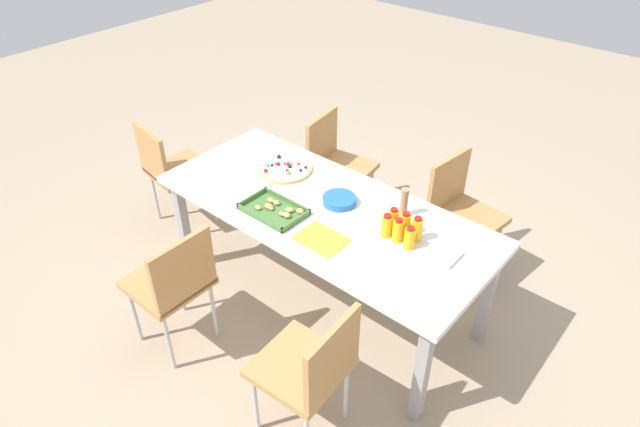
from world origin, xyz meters
TOP-DOWN VIEW (x-y plane):
  - ground_plane at (0.00, 0.00)m, footprint 12.00×12.00m
  - party_table at (0.00, 0.00)m, footprint 2.00×0.86m
  - chair_far_right at (0.38, 0.81)m, footprint 0.40×0.40m
  - chair_near_left at (-0.47, -0.81)m, footprint 0.45×0.45m
  - chair_end at (1.36, 0.09)m, footprint 0.45×0.45m
  - chair_near_right at (0.52, -0.75)m, footprint 0.45×0.45m
  - chair_far_left at (-0.57, 0.76)m, footprint 0.43×0.43m
  - juice_bottle_0 at (-0.56, -0.09)m, footprint 0.06×0.06m
  - juice_bottle_1 at (-0.49, -0.09)m, footprint 0.06×0.06m
  - juice_bottle_2 at (-0.42, -0.09)m, footprint 0.06×0.06m
  - juice_bottle_3 at (-0.57, -0.01)m, footprint 0.06×0.06m
  - juice_bottle_4 at (-0.49, -0.02)m, footprint 0.06×0.06m
  - juice_bottle_5 at (-0.42, -0.02)m, footprint 0.06×0.06m
  - fruit_pizza at (0.45, -0.15)m, footprint 0.35×0.35m
  - snack_tray at (0.18, 0.21)m, footprint 0.36×0.23m
  - plate_stack at (-0.04, -0.09)m, footprint 0.20×0.20m
  - napkin_stack at (-0.74, -0.06)m, footprint 0.15×0.15m
  - cardboard_tube at (-0.39, -0.23)m, footprint 0.04×0.04m
  - paper_folder at (-0.18, 0.23)m, footprint 0.26×0.20m

SIDE VIEW (x-z plane):
  - ground_plane at x=0.00m, z-range 0.00..0.00m
  - chair_far_right at x=0.38m, z-range 0.09..0.92m
  - chair_near_left at x=-0.47m, z-range 0.09..0.92m
  - chair_end at x=1.36m, z-range 0.09..0.92m
  - chair_near_right at x=0.52m, z-range 0.09..0.92m
  - chair_far_left at x=-0.57m, z-range 0.09..0.92m
  - party_table at x=0.00m, z-range 0.30..1.03m
  - paper_folder at x=-0.18m, z-range 0.73..0.74m
  - napkin_stack at x=-0.74m, z-range 0.73..0.75m
  - snack_tray at x=0.18m, z-range 0.72..0.76m
  - fruit_pizza at x=0.45m, z-range 0.72..0.77m
  - plate_stack at x=-0.04m, z-range 0.73..0.77m
  - juice_bottle_3 at x=-0.57m, z-range 0.73..0.86m
  - juice_bottle_2 at x=-0.42m, z-range 0.73..0.86m
  - juice_bottle_5 at x=-0.42m, z-range 0.73..0.86m
  - juice_bottle_1 at x=-0.49m, z-range 0.73..0.86m
  - juice_bottle_4 at x=-0.49m, z-range 0.73..0.86m
  - juice_bottle_0 at x=-0.56m, z-range 0.73..0.87m
  - cardboard_tube at x=-0.39m, z-range 0.73..0.90m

